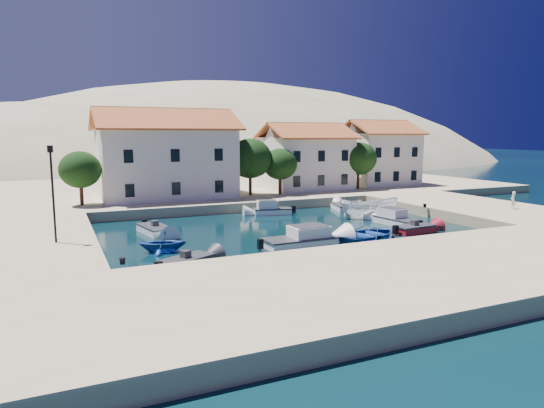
{
  "coord_description": "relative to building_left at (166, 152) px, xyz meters",
  "views": [
    {
      "loc": [
        -17.4,
        -25.56,
        7.92
      ],
      "look_at": [
        -0.5,
        11.78,
        2.0
      ],
      "focal_mm": 32.0,
      "sensor_mm": 36.0,
      "label": 1
    }
  ],
  "objects": [
    {
      "name": "cabin_cruiser_east",
      "position": [
        15.96,
        -19.82,
        -5.46
      ],
      "size": [
        2.29,
        4.6,
        1.6
      ],
      "rotation": [
        0.0,
        0.0,
        1.69
      ],
      "color": "white",
      "rests_on": "ground"
    },
    {
      "name": "quay_west",
      "position": [
        -13.0,
        -18.0,
        -5.44
      ],
      "size": [
        8.0,
        20.0,
        1.0
      ],
      "primitive_type": "cube",
      "color": "tan",
      "rests_on": "ground"
    },
    {
      "name": "quay_south",
      "position": [
        6.0,
        -34.0,
        -5.44
      ],
      "size": [
        52.0,
        12.0,
        1.0
      ],
      "primitive_type": "cube",
      "color": "tan",
      "rests_on": "ground"
    },
    {
      "name": "building_mid",
      "position": [
        18.0,
        1.0,
        -0.71
      ],
      "size": [
        10.5,
        8.4,
        8.3
      ],
      "color": "white",
      "rests_on": "quay_north"
    },
    {
      "name": "ground",
      "position": [
        6.0,
        -28.0,
        -5.94
      ],
      "size": [
        400.0,
        400.0,
        0.0
      ],
      "primitive_type": "plane",
      "color": "black",
      "rests_on": "ground"
    },
    {
      "name": "cabin_cruiser_south",
      "position": [
        4.36,
        -23.57,
        -5.46
      ],
      "size": [
        5.32,
        2.35,
        1.6
      ],
      "rotation": [
        0.0,
        0.0,
        0.02
      ],
      "color": "white",
      "rests_on": "ground"
    },
    {
      "name": "bollards",
      "position": [
        8.8,
        -24.13,
        -4.79
      ],
      "size": [
        29.36,
        9.56,
        0.3
      ],
      "color": "black",
      "rests_on": "ground"
    },
    {
      "name": "trees",
      "position": [
        10.51,
        -2.54,
        -1.1
      ],
      "size": [
        37.3,
        5.3,
        6.45
      ],
      "color": "#382314",
      "rests_on": "quay_north"
    },
    {
      "name": "motorboat_grey_sw",
      "position": [
        -4.49,
        -25.77,
        -5.64
      ],
      "size": [
        3.81,
        3.02,
        1.25
      ],
      "rotation": [
        0.0,
        0.0,
        0.49
      ],
      "color": "#323237",
      "rests_on": "ground"
    },
    {
      "name": "rowboat_west",
      "position": [
        -4.94,
        -21.34,
        -5.94
      ],
      "size": [
        3.74,
        3.44,
        1.64
      ],
      "primitive_type": "imported",
      "rotation": [
        0.0,
        0.0,
        -1.85
      ],
      "color": "navy",
      "rests_on": "ground"
    },
    {
      "name": "pedestrian",
      "position": [
        27.55,
        -22.09,
        -4.11
      ],
      "size": [
        0.68,
        0.54,
        1.65
      ],
      "primitive_type": "imported",
      "rotation": [
        0.0,
        0.0,
        3.4
      ],
      "color": "white",
      "rests_on": "quay_east"
    },
    {
      "name": "motorboat_white_ne",
      "position": [
        16.28,
        -10.68,
        -5.64
      ],
      "size": [
        2.84,
        4.22,
        1.25
      ],
      "rotation": [
        0.0,
        0.0,
        1.28
      ],
      "color": "white",
      "rests_on": "ground"
    },
    {
      "name": "building_right",
      "position": [
        30.0,
        2.0,
        -0.46
      ],
      "size": [
        9.45,
        8.4,
        8.8
      ],
      "color": "white",
      "rests_on": "quay_north"
    },
    {
      "name": "quay_east",
      "position": [
        26.5,
        -18.0,
        -5.44
      ],
      "size": [
        11.0,
        20.0,
        1.0
      ],
      "primitive_type": "cube",
      "color": "tan",
      "rests_on": "ground"
    },
    {
      "name": "motorboat_red_se",
      "position": [
        15.01,
        -23.23,
        -5.64
      ],
      "size": [
        3.63,
        1.86,
        1.25
      ],
      "rotation": [
        0.0,
        0.0,
        0.09
      ],
      "color": "maroon",
      "rests_on": "ground"
    },
    {
      "name": "quay_north",
      "position": [
        8.0,
        10.0,
        -5.44
      ],
      "size": [
        80.0,
        36.0,
        1.0
      ],
      "primitive_type": "cube",
      "color": "tan",
      "rests_on": "ground"
    },
    {
      "name": "rowboat_south",
      "position": [
        10.04,
        -24.07,
        -5.94
      ],
      "size": [
        6.39,
        5.32,
        1.14
      ],
      "primitive_type": "imported",
      "rotation": [
        0.0,
        0.0,
        1.85
      ],
      "color": "navy",
      "rests_on": "ground"
    },
    {
      "name": "lamppost",
      "position": [
        -11.5,
        -20.0,
        -1.18
      ],
      "size": [
        0.35,
        0.25,
        6.22
      ],
      "color": "black",
      "rests_on": "quay_west"
    },
    {
      "name": "boat_east",
      "position": [
        15.71,
        -16.06,
        -5.94
      ],
      "size": [
        5.95,
        3.63,
        2.16
      ],
      "primitive_type": "imported",
      "rotation": [
        0.0,
        0.0,
        1.28
      ],
      "color": "white",
      "rests_on": "ground"
    },
    {
      "name": "cabin_cruiser_north",
      "position": [
        8.25,
        -10.21,
        -5.46
      ],
      "size": [
        3.99,
        2.4,
        1.6
      ],
      "rotation": [
        0.0,
        0.0,
        2.91
      ],
      "color": "white",
      "rests_on": "ground"
    },
    {
      "name": "motorboat_white_west",
      "position": [
        -4.21,
        -14.8,
        -5.64
      ],
      "size": [
        2.44,
        4.23,
        1.25
      ],
      "rotation": [
        0.0,
        0.0,
        -1.39
      ],
      "color": "white",
      "rests_on": "ground"
    },
    {
      "name": "building_left",
      "position": [
        0.0,
        0.0,
        0.0
      ],
      "size": [
        14.7,
        9.45,
        9.7
      ],
      "color": "white",
      "rests_on": "quay_north"
    },
    {
      "name": "hills",
      "position": [
        26.64,
        95.62,
        -29.34
      ],
      "size": [
        254.0,
        176.0,
        99.0
      ],
      "color": "tan",
      "rests_on": "ground"
    }
  ]
}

